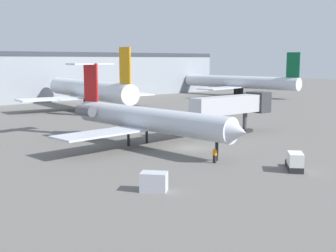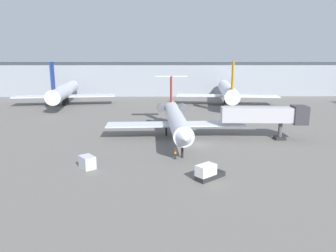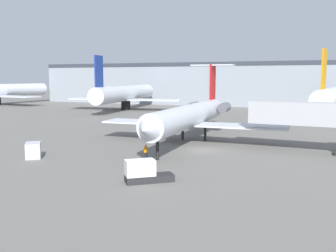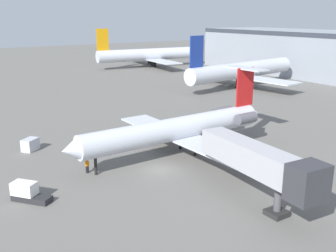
{
  "view_description": "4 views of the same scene",
  "coord_description": "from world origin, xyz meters",
  "px_view_note": "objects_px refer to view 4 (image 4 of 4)",
  "views": [
    {
      "loc": [
        -39.52,
        -39.23,
        11.18
      ],
      "look_at": [
        -2.12,
        1.69,
        2.88
      ],
      "focal_mm": 47.71,
      "sensor_mm": 36.0,
      "label": 1
    },
    {
      "loc": [
        -5.63,
        -49.9,
        14.05
      ],
      "look_at": [
        -4.56,
        4.95,
        2.14
      ],
      "focal_mm": 32.98,
      "sensor_mm": 36.0,
      "label": 2
    },
    {
      "loc": [
        13.5,
        -43.2,
        8.61
      ],
      "look_at": [
        -5.68,
        3.01,
        2.28
      ],
      "focal_mm": 41.24,
      "sensor_mm": 36.0,
      "label": 3
    },
    {
      "loc": [
        37.59,
        -23.12,
        17.88
      ],
      "look_at": [
        -4.71,
        4.23,
        3.66
      ],
      "focal_mm": 42.29,
      "sensor_mm": 36.0,
      "label": 4
    }
  ],
  "objects_px": {
    "baggage_tug_lead": "(28,193)",
    "parked_airliner_west_end": "(151,55)",
    "ground_crew_marshaller": "(87,166)",
    "cargo_container_uld": "(30,145)",
    "parked_airliner_west_mid": "(242,71)",
    "jet_bridge": "(264,164)",
    "regional_jet": "(180,128)"
  },
  "relations": [
    {
      "from": "baggage_tug_lead",
      "to": "parked_airliner_west_end",
      "type": "relative_size",
      "value": 0.1
    },
    {
      "from": "parked_airliner_west_end",
      "to": "ground_crew_marshaller",
      "type": "bearing_deg",
      "value": -35.03
    },
    {
      "from": "cargo_container_uld",
      "to": "parked_airliner_west_end",
      "type": "xyz_separation_m",
      "value": [
        -67.85,
        59.29,
        3.52
      ]
    },
    {
      "from": "parked_airliner_west_end",
      "to": "parked_airliner_west_mid",
      "type": "distance_m",
      "value": 47.5
    },
    {
      "from": "jet_bridge",
      "to": "cargo_container_uld",
      "type": "bearing_deg",
      "value": -153.34
    },
    {
      "from": "ground_crew_marshaller",
      "to": "cargo_container_uld",
      "type": "bearing_deg",
      "value": -163.31
    },
    {
      "from": "ground_crew_marshaller",
      "to": "parked_airliner_west_end",
      "type": "height_order",
      "value": "parked_airliner_west_end"
    },
    {
      "from": "parked_airliner_west_mid",
      "to": "baggage_tug_lead",
      "type": "bearing_deg",
      "value": -59.99
    },
    {
      "from": "regional_jet",
      "to": "ground_crew_marshaller",
      "type": "distance_m",
      "value": 13.12
    },
    {
      "from": "ground_crew_marshaller",
      "to": "parked_airliner_west_mid",
      "type": "bearing_deg",
      "value": 120.7
    },
    {
      "from": "jet_bridge",
      "to": "parked_airliner_west_end",
      "type": "relative_size",
      "value": 0.37
    },
    {
      "from": "regional_jet",
      "to": "parked_airliner_west_end",
      "type": "relative_size",
      "value": 0.78
    },
    {
      "from": "ground_crew_marshaller",
      "to": "baggage_tug_lead",
      "type": "height_order",
      "value": "baggage_tug_lead"
    },
    {
      "from": "baggage_tug_lead",
      "to": "parked_airliner_west_end",
      "type": "bearing_deg",
      "value": 142.65
    },
    {
      "from": "ground_crew_marshaller",
      "to": "cargo_container_uld",
      "type": "distance_m",
      "value": 12.23
    },
    {
      "from": "jet_bridge",
      "to": "cargo_container_uld",
      "type": "distance_m",
      "value": 32.42
    },
    {
      "from": "baggage_tug_lead",
      "to": "parked_airliner_west_end",
      "type": "height_order",
      "value": "parked_airliner_west_end"
    },
    {
      "from": "ground_crew_marshaller",
      "to": "parked_airliner_west_mid",
      "type": "relative_size",
      "value": 0.05
    },
    {
      "from": "parked_airliner_west_end",
      "to": "regional_jet",
      "type": "bearing_deg",
      "value": -28.19
    },
    {
      "from": "ground_crew_marshaller",
      "to": "parked_airliner_west_end",
      "type": "xyz_separation_m",
      "value": [
        -79.57,
        55.77,
        3.49
      ]
    },
    {
      "from": "cargo_container_uld",
      "to": "parked_airliner_west_end",
      "type": "relative_size",
      "value": 0.07
    },
    {
      "from": "regional_jet",
      "to": "ground_crew_marshaller",
      "type": "xyz_separation_m",
      "value": [
        -0.56,
        -12.81,
        -2.78
      ]
    },
    {
      "from": "regional_jet",
      "to": "ground_crew_marshaller",
      "type": "relative_size",
      "value": 18.33
    },
    {
      "from": "jet_bridge",
      "to": "baggage_tug_lead",
      "type": "height_order",
      "value": "jet_bridge"
    },
    {
      "from": "regional_jet",
      "to": "cargo_container_uld",
      "type": "distance_m",
      "value": 20.62
    },
    {
      "from": "baggage_tug_lead",
      "to": "parked_airliner_west_mid",
      "type": "bearing_deg",
      "value": 120.01
    },
    {
      "from": "cargo_container_uld",
      "to": "parked_airliner_west_end",
      "type": "bearing_deg",
      "value": 138.86
    },
    {
      "from": "baggage_tug_lead",
      "to": "parked_airliner_west_mid",
      "type": "distance_m",
      "value": 71.39
    },
    {
      "from": "jet_bridge",
      "to": "ground_crew_marshaller",
      "type": "distance_m",
      "value": 20.59
    },
    {
      "from": "regional_jet",
      "to": "baggage_tug_lead",
      "type": "height_order",
      "value": "regional_jet"
    },
    {
      "from": "jet_bridge",
      "to": "baggage_tug_lead",
      "type": "relative_size",
      "value": 3.76
    },
    {
      "from": "parked_airliner_west_mid",
      "to": "parked_airliner_west_end",
      "type": "bearing_deg",
      "value": 177.95
    }
  ]
}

